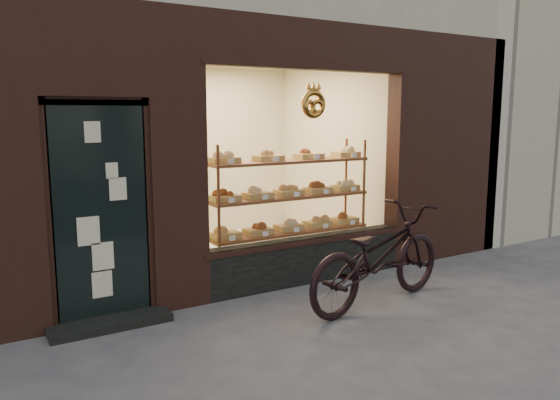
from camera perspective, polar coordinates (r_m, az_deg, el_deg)
ground at (r=5.00m, az=12.65°, el=-15.34°), size 90.00×90.00×0.00m
neighbor_right at (r=15.71m, az=25.18°, el=17.21°), size 12.00×7.00×9.00m
display_shelf at (r=6.96m, az=0.92°, el=-0.78°), size 2.20×0.45×1.70m
bicycle at (r=5.96m, az=10.20°, el=-5.80°), size 2.13×1.04×1.07m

